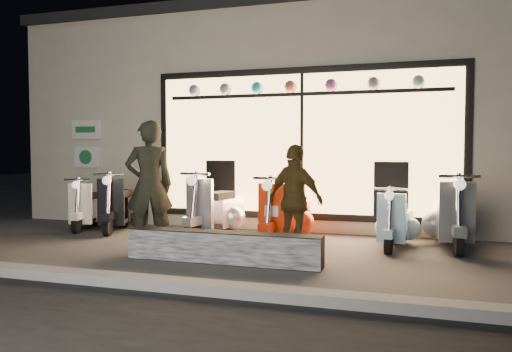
{
  "coord_description": "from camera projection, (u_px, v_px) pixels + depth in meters",
  "views": [
    {
      "loc": [
        2.62,
        -6.55,
        1.44
      ],
      "look_at": [
        0.38,
        0.6,
        1.05
      ],
      "focal_mm": 35.0,
      "sensor_mm": 36.0,
      "label": 1
    }
  ],
  "objects": [
    {
      "name": "scooter_grey",
      "position": [
        451.0,
        218.0,
        7.44
      ],
      "size": [
        0.51,
        1.48,
        1.06
      ],
      "rotation": [
        0.0,
        0.0,
        0.05
      ],
      "color": "black",
      "rests_on": "ground"
    },
    {
      "name": "ground",
      "position": [
        218.0,
        251.0,
        7.1
      ],
      "size": [
        40.0,
        40.0,
        0.0
      ],
      "primitive_type": "plane",
      "color": "#383533",
      "rests_on": "ground"
    },
    {
      "name": "scooter_red",
      "position": [
        287.0,
        216.0,
        7.79
      ],
      "size": [
        0.59,
        1.42,
        1.01
      ],
      "rotation": [
        0.0,
        0.0,
        -0.15
      ],
      "color": "black",
      "rests_on": "ground"
    },
    {
      "name": "shop_building",
      "position": [
        296.0,
        122.0,
        11.74
      ],
      "size": [
        10.2,
        6.23,
        4.2
      ],
      "color": "beige",
      "rests_on": "ground"
    },
    {
      "name": "scooter_cream",
      "position": [
        90.0,
        208.0,
        9.25
      ],
      "size": [
        0.64,
        1.27,
        0.91
      ],
      "rotation": [
        0.0,
        0.0,
        0.28
      ],
      "color": "black",
      "rests_on": "ground"
    },
    {
      "name": "graffiti_barrier",
      "position": [
        223.0,
        247.0,
        6.37
      ],
      "size": [
        2.57,
        0.28,
        0.4
      ],
      "primitive_type": "cube",
      "color": "black",
      "rests_on": "ground"
    },
    {
      "name": "kerb",
      "position": [
        147.0,
        283.0,
        5.19
      ],
      "size": [
        40.0,
        0.25,
        0.12
      ],
      "primitive_type": "cube",
      "color": "slate",
      "rests_on": "ground"
    },
    {
      "name": "scooter_blue",
      "position": [
        396.0,
        223.0,
        7.44
      ],
      "size": [
        0.49,
        1.24,
        0.88
      ],
      "rotation": [
        0.0,
        0.0,
        -0.13
      ],
      "color": "black",
      "rests_on": "ground"
    },
    {
      "name": "woman",
      "position": [
        295.0,
        200.0,
        6.79
      ],
      "size": [
        0.96,
        0.73,
        1.52
      ],
      "primitive_type": "imported",
      "rotation": [
        0.0,
        0.0,
        2.69
      ],
      "color": "brown",
      "rests_on": "ground"
    },
    {
      "name": "man",
      "position": [
        149.0,
        185.0,
        7.26
      ],
      "size": [
        0.81,
        0.75,
        1.87
      ],
      "primitive_type": "imported",
      "rotation": [
        0.0,
        0.0,
        3.73
      ],
      "color": "black",
      "rests_on": "ground"
    },
    {
      "name": "scooter_silver",
      "position": [
        218.0,
        211.0,
        8.35
      ],
      "size": [
        0.63,
        1.48,
        1.05
      ],
      "rotation": [
        0.0,
        0.0,
        -0.17
      ],
      "color": "black",
      "rests_on": "ground"
    },
    {
      "name": "scooter_black",
      "position": [
        120.0,
        207.0,
        9.05
      ],
      "size": [
        0.72,
        1.41,
        1.01
      ],
      "rotation": [
        0.0,
        0.0,
        0.3
      ],
      "color": "black",
      "rests_on": "ground"
    }
  ]
}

